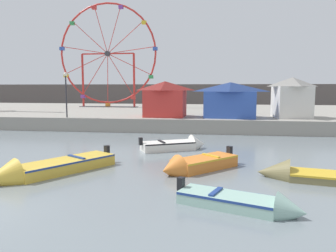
{
  "coord_description": "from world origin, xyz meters",
  "views": [
    {
      "loc": [
        7.57,
        -8.02,
        3.74
      ],
      "look_at": [
        4.68,
        11.56,
        1.43
      ],
      "focal_mm": 34.99,
      "sensor_mm": 36.0,
      "label": 1
    }
  ],
  "objects_px": {
    "motorboat_orange_hull": "(194,164)",
    "motorboat_seafoam": "(248,203)",
    "carnival_booth_blue_tent": "(230,99)",
    "carnival_booth_white_ticket": "(292,97)",
    "carnival_booth_red_striped": "(165,98)",
    "promenade_lamp_near": "(66,88)",
    "motorboat_mustard_yellow": "(44,169)",
    "ferris_wheel_red_frame": "(108,55)",
    "motorboat_olive_wood": "(317,176)",
    "motorboat_white_red_stripe": "(178,145)"
  },
  "relations": [
    {
      "from": "ferris_wheel_red_frame",
      "to": "carnival_booth_white_ticket",
      "type": "bearing_deg",
      "value": -31.57
    },
    {
      "from": "carnival_booth_white_ticket",
      "to": "promenade_lamp_near",
      "type": "height_order",
      "value": "promenade_lamp_near"
    },
    {
      "from": "ferris_wheel_red_frame",
      "to": "motorboat_olive_wood",
      "type": "bearing_deg",
      "value": -57.38
    },
    {
      "from": "carnival_booth_white_ticket",
      "to": "carnival_booth_red_striped",
      "type": "xyz_separation_m",
      "value": [
        -10.97,
        -0.77,
        -0.17
      ]
    },
    {
      "from": "motorboat_white_red_stripe",
      "to": "motorboat_mustard_yellow",
      "type": "relative_size",
      "value": 0.74
    },
    {
      "from": "motorboat_mustard_yellow",
      "to": "promenade_lamp_near",
      "type": "relative_size",
      "value": 1.44
    },
    {
      "from": "ferris_wheel_red_frame",
      "to": "carnival_booth_blue_tent",
      "type": "distance_m",
      "value": 21.26
    },
    {
      "from": "carnival_booth_white_ticket",
      "to": "carnival_booth_red_striped",
      "type": "relative_size",
      "value": 0.91
    },
    {
      "from": "motorboat_olive_wood",
      "to": "carnival_booth_white_ticket",
      "type": "height_order",
      "value": "carnival_booth_white_ticket"
    },
    {
      "from": "motorboat_orange_hull",
      "to": "carnival_booth_red_striped",
      "type": "distance_m",
      "value": 15.01
    },
    {
      "from": "motorboat_white_red_stripe",
      "to": "motorboat_olive_wood",
      "type": "distance_m",
      "value": 8.69
    },
    {
      "from": "motorboat_seafoam",
      "to": "carnival_booth_red_striped",
      "type": "xyz_separation_m",
      "value": [
        -5.55,
        18.92,
        2.59
      ]
    },
    {
      "from": "promenade_lamp_near",
      "to": "carnival_booth_red_striped",
      "type": "bearing_deg",
      "value": 13.65
    },
    {
      "from": "carnival_booth_white_ticket",
      "to": "motorboat_olive_wood",
      "type": "bearing_deg",
      "value": -103.05
    },
    {
      "from": "motorboat_olive_wood",
      "to": "motorboat_orange_hull",
      "type": "height_order",
      "value": "motorboat_orange_hull"
    },
    {
      "from": "motorboat_seafoam",
      "to": "promenade_lamp_near",
      "type": "xyz_separation_m",
      "value": [
        -13.91,
        16.89,
        3.5
      ]
    },
    {
      "from": "carnival_booth_white_ticket",
      "to": "motorboat_orange_hull",
      "type": "bearing_deg",
      "value": -120.7
    },
    {
      "from": "carnival_booth_white_ticket",
      "to": "carnival_booth_red_striped",
      "type": "distance_m",
      "value": 11.0
    },
    {
      "from": "motorboat_olive_wood",
      "to": "carnival_booth_blue_tent",
      "type": "height_order",
      "value": "carnival_booth_blue_tent"
    },
    {
      "from": "carnival_booth_red_striped",
      "to": "promenade_lamp_near",
      "type": "distance_m",
      "value": 8.66
    },
    {
      "from": "motorboat_white_red_stripe",
      "to": "carnival_booth_red_striped",
      "type": "distance_m",
      "value": 9.92
    },
    {
      "from": "motorboat_white_red_stripe",
      "to": "ferris_wheel_red_frame",
      "type": "bearing_deg",
      "value": 91.08
    },
    {
      "from": "motorboat_orange_hull",
      "to": "motorboat_seafoam",
      "type": "bearing_deg",
      "value": 66.76
    },
    {
      "from": "motorboat_olive_wood",
      "to": "motorboat_seafoam",
      "type": "height_order",
      "value": "motorboat_olive_wood"
    },
    {
      "from": "motorboat_white_red_stripe",
      "to": "motorboat_seafoam",
      "type": "xyz_separation_m",
      "value": [
        3.28,
        -9.6,
        -0.06
      ]
    },
    {
      "from": "motorboat_seafoam",
      "to": "promenade_lamp_near",
      "type": "height_order",
      "value": "promenade_lamp_near"
    },
    {
      "from": "motorboat_seafoam",
      "to": "carnival_booth_blue_tent",
      "type": "bearing_deg",
      "value": 109.6
    },
    {
      "from": "carnival_booth_white_ticket",
      "to": "promenade_lamp_near",
      "type": "distance_m",
      "value": 19.55
    },
    {
      "from": "motorboat_mustard_yellow",
      "to": "motorboat_orange_hull",
      "type": "height_order",
      "value": "motorboat_mustard_yellow"
    },
    {
      "from": "carnival_booth_red_striped",
      "to": "motorboat_orange_hull",
      "type": "bearing_deg",
      "value": -74.69
    },
    {
      "from": "carnival_booth_white_ticket",
      "to": "carnival_booth_blue_tent",
      "type": "bearing_deg",
      "value": -176.82
    },
    {
      "from": "motorboat_orange_hull",
      "to": "motorboat_seafoam",
      "type": "distance_m",
      "value": 4.97
    },
    {
      "from": "motorboat_white_red_stripe",
      "to": "motorboat_mustard_yellow",
      "type": "xyz_separation_m",
      "value": [
        -5.0,
        -6.78,
        -0.0
      ]
    },
    {
      "from": "motorboat_orange_hull",
      "to": "ferris_wheel_red_frame",
      "type": "xyz_separation_m",
      "value": [
        -13.42,
        27.91,
        7.73
      ]
    },
    {
      "from": "motorboat_mustard_yellow",
      "to": "carnival_booth_red_striped",
      "type": "relative_size",
      "value": 1.43
    },
    {
      "from": "motorboat_orange_hull",
      "to": "carnival_booth_blue_tent",
      "type": "relative_size",
      "value": 0.76
    },
    {
      "from": "ferris_wheel_red_frame",
      "to": "carnival_booth_white_ticket",
      "type": "distance_m",
      "value": 24.93
    },
    {
      "from": "motorboat_olive_wood",
      "to": "motorboat_mustard_yellow",
      "type": "xyz_separation_m",
      "value": [
        -11.35,
        -0.84,
        0.09
      ]
    },
    {
      "from": "motorboat_orange_hull",
      "to": "promenade_lamp_near",
      "type": "xyz_separation_m",
      "value": [
        -11.95,
        12.32,
        3.43
      ]
    },
    {
      "from": "motorboat_olive_wood",
      "to": "promenade_lamp_near",
      "type": "relative_size",
      "value": 1.6
    },
    {
      "from": "carnival_booth_white_ticket",
      "to": "promenade_lamp_near",
      "type": "bearing_deg",
      "value": -176.43
    },
    {
      "from": "motorboat_seafoam",
      "to": "carnival_booth_red_striped",
      "type": "height_order",
      "value": "carnival_booth_red_striped"
    },
    {
      "from": "motorboat_olive_wood",
      "to": "motorboat_seafoam",
      "type": "bearing_deg",
      "value": 61.36
    },
    {
      "from": "carnival_booth_red_striped",
      "to": "promenade_lamp_near",
      "type": "xyz_separation_m",
      "value": [
        -8.36,
        -2.03,
        0.91
      ]
    },
    {
      "from": "motorboat_white_red_stripe",
      "to": "promenade_lamp_near",
      "type": "relative_size",
      "value": 1.06
    },
    {
      "from": "motorboat_seafoam",
      "to": "ferris_wheel_red_frame",
      "type": "distance_m",
      "value": 36.77
    },
    {
      "from": "promenade_lamp_near",
      "to": "motorboat_seafoam",
      "type": "bearing_deg",
      "value": -50.51
    },
    {
      "from": "promenade_lamp_near",
      "to": "motorboat_mustard_yellow",
      "type": "bearing_deg",
      "value": -68.19
    },
    {
      "from": "motorboat_orange_hull",
      "to": "carnival_booth_white_ticket",
      "type": "height_order",
      "value": "carnival_booth_white_ticket"
    },
    {
      "from": "carnival_booth_red_striped",
      "to": "carnival_booth_blue_tent",
      "type": "bearing_deg",
      "value": 1.74
    }
  ]
}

